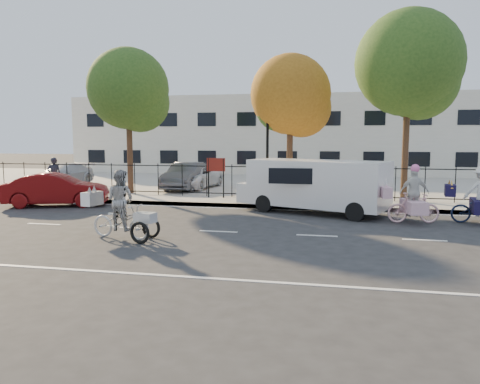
% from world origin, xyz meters
% --- Properties ---
extents(ground, '(120.00, 120.00, 0.00)m').
position_xyz_m(ground, '(0.00, 0.00, 0.00)').
color(ground, '#333334').
extents(road_markings, '(60.00, 9.52, 0.01)m').
position_xyz_m(road_markings, '(0.00, 0.00, 0.01)').
color(road_markings, silver).
rests_on(road_markings, ground).
extents(curb, '(60.00, 0.10, 0.15)m').
position_xyz_m(curb, '(0.00, 5.05, 0.07)').
color(curb, '#A8A399').
rests_on(curb, ground).
extents(sidewalk, '(60.00, 2.20, 0.15)m').
position_xyz_m(sidewalk, '(0.00, 6.10, 0.07)').
color(sidewalk, '#A8A399').
rests_on(sidewalk, ground).
extents(parking_lot, '(60.00, 15.60, 0.15)m').
position_xyz_m(parking_lot, '(0.00, 15.00, 0.07)').
color(parking_lot, '#A8A399').
rests_on(parking_lot, ground).
extents(iron_fence, '(58.00, 0.06, 1.50)m').
position_xyz_m(iron_fence, '(0.00, 7.20, 0.90)').
color(iron_fence, black).
rests_on(iron_fence, sidewalk).
extents(building, '(34.00, 10.00, 6.00)m').
position_xyz_m(building, '(0.00, 25.00, 3.00)').
color(building, silver).
rests_on(building, ground).
extents(lamppost, '(0.36, 0.36, 4.33)m').
position_xyz_m(lamppost, '(0.50, 6.80, 3.11)').
color(lamppost, black).
rests_on(lamppost, sidewalk).
extents(street_sign, '(0.85, 0.06, 1.80)m').
position_xyz_m(street_sign, '(-1.85, 6.80, 1.42)').
color(street_sign, black).
rests_on(street_sign, sidewalk).
extents(zebra_trike, '(2.32, 1.16, 1.98)m').
position_xyz_m(zebra_trike, '(-2.48, -1.52, 0.76)').
color(zebra_trike, silver).
rests_on(zebra_trike, ground).
extents(unicorn_bike, '(2.01, 1.42, 1.99)m').
position_xyz_m(unicorn_bike, '(6.05, 2.72, 0.74)').
color(unicorn_bike, '#FEC1C4').
rests_on(unicorn_bike, ground).
extents(white_van, '(6.16, 3.69, 2.02)m').
position_xyz_m(white_van, '(2.70, 4.17, 1.11)').
color(white_van, white).
rests_on(white_van, ground).
extents(red_sedan, '(4.46, 2.76, 1.39)m').
position_xyz_m(red_sedan, '(-7.99, 3.80, 0.69)').
color(red_sedan, '#5E0A0B').
rests_on(red_sedan, ground).
extents(pedestrian, '(0.77, 0.69, 1.77)m').
position_xyz_m(pedestrian, '(-9.95, 6.65, 1.04)').
color(pedestrian, black).
rests_on(pedestrian, sidewalk).
extents(lot_car_a, '(2.09, 4.41, 1.24)m').
position_xyz_m(lot_car_a, '(-11.64, 10.01, 0.77)').
color(lot_car_a, '#B7B8BF').
rests_on(lot_car_a, parking_lot).
extents(lot_car_b, '(2.41, 4.48, 1.19)m').
position_xyz_m(lot_car_b, '(-4.02, 10.37, 0.75)').
color(lot_car_b, white).
rests_on(lot_car_b, parking_lot).
extents(lot_car_c, '(1.53, 4.30, 1.41)m').
position_xyz_m(lot_car_c, '(-4.24, 9.78, 0.86)').
color(lot_car_c, '#4A4C52').
rests_on(lot_car_c, parking_lot).
extents(lot_car_d, '(1.47, 3.62, 1.23)m').
position_xyz_m(lot_car_d, '(2.43, 11.08, 0.76)').
color(lot_car_d, '#A9ABB1').
rests_on(lot_car_d, parking_lot).
extents(tree_west, '(3.91, 3.91, 7.17)m').
position_xyz_m(tree_west, '(-6.27, 7.67, 5.02)').
color(tree_west, '#442D1D').
rests_on(tree_west, ground).
extents(tree_mid, '(3.62, 3.60, 6.59)m').
position_xyz_m(tree_mid, '(1.55, 7.61, 4.61)').
color(tree_mid, '#442D1D').
rests_on(tree_mid, ground).
extents(tree_east, '(4.53, 4.53, 8.30)m').
position_xyz_m(tree_east, '(6.56, 7.79, 5.81)').
color(tree_east, '#442D1D').
rests_on(tree_east, ground).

